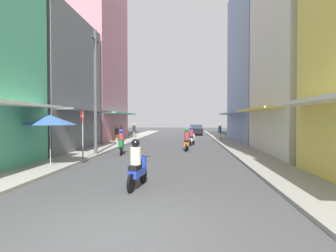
{
  "coord_description": "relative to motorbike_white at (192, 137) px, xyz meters",
  "views": [
    {
      "loc": [
        1.36,
        -5.19,
        2.19
      ],
      "look_at": [
        -0.26,
        15.93,
        1.68
      ],
      "focal_mm": 29.62,
      "sensor_mm": 36.0,
      "label": 1
    }
  ],
  "objects": [
    {
      "name": "motorbike_green",
      "position": [
        -4.47,
        -6.32,
        0.0
      ],
      "size": [
        0.62,
        1.79,
        1.58
      ],
      "color": "black",
      "rests_on": "ground"
    },
    {
      "name": "motorbike_orange",
      "position": [
        -0.38,
        -4.12,
        0.0
      ],
      "size": [
        0.55,
        1.81,
        1.58
      ],
      "color": "black",
      "rests_on": "ground"
    },
    {
      "name": "street_sign_no_entry",
      "position": [
        -5.74,
        -9.37,
        1.01
      ],
      "size": [
        0.07,
        0.6,
        2.65
      ],
      "color": "gray",
      "rests_on": "ground"
    },
    {
      "name": "vendor_umbrella",
      "position": [
        -6.44,
        -11.38,
        1.46
      ],
      "size": [
        2.29,
        2.29,
        2.39
      ],
      "color": "#99999E",
      "rests_on": "ground"
    },
    {
      "name": "pedestrian_midway",
      "position": [
        -6.95,
        3.82,
        0.26
      ],
      "size": [
        0.44,
        0.44,
        1.72
      ],
      "color": "#262628",
      "rests_on": "ground"
    },
    {
      "name": "building_right_mid",
      "position": [
        7.43,
        -5.72,
        7.22
      ],
      "size": [
        7.05,
        8.64,
        15.86
      ],
      "color": "silver",
      "rests_on": "ground"
    },
    {
      "name": "parked_car",
      "position": [
        0.76,
        15.51,
        0.04
      ],
      "size": [
        1.84,
        4.13,
        1.45
      ],
      "color": "black",
      "rests_on": "ground"
    },
    {
      "name": "sidewalk_right",
      "position": [
        3.42,
        0.32,
        -0.64
      ],
      "size": [
        2.02,
        52.92,
        0.12
      ],
      "primitive_type": "cube",
      "color": "gray",
      "rests_on": "ground"
    },
    {
      "name": "pedestrian_crossing",
      "position": [
        2.92,
        5.44,
        0.29
      ],
      "size": [
        0.44,
        0.44,
        1.77
      ],
      "color": "beige",
      "rests_on": "ground"
    },
    {
      "name": "ground_plane",
      "position": [
        -1.59,
        0.32,
        -0.7
      ],
      "size": [
        98.83,
        98.83,
        0.0
      ],
      "primitive_type": "plane",
      "color": "#424244"
    },
    {
      "name": "building_left_far",
      "position": [
        -10.61,
        4.64,
        7.49
      ],
      "size": [
        7.05,
        9.77,
        16.41
      ],
      "color": "#B7727F",
      "rests_on": "ground"
    },
    {
      "name": "pedestrian_foreground",
      "position": [
        -7.16,
        2.79,
        0.09
      ],
      "size": [
        0.34,
        0.34,
        1.58
      ],
      "color": "#BF8C3F",
      "rests_on": "ground"
    },
    {
      "name": "motorbike_blue",
      "position": [
        -1.88,
        -14.63,
        0.0
      ],
      "size": [
        0.55,
        1.8,
        1.58
      ],
      "color": "black",
      "rests_on": "ground"
    },
    {
      "name": "motorbike_white",
      "position": [
        0.0,
        0.0,
        0.0
      ],
      "size": [
        0.64,
        1.78,
        1.58
      ],
      "color": "black",
      "rests_on": "ground"
    },
    {
      "name": "pedestrian_far",
      "position": [
        -6.53,
        7.96,
        0.29
      ],
      "size": [
        0.44,
        0.44,
        1.76
      ],
      "color": "#598C59",
      "rests_on": "ground"
    },
    {
      "name": "utility_pole",
      "position": [
        -5.84,
        -7.09,
        3.14
      ],
      "size": [
        0.2,
        1.2,
        7.54
      ],
      "color": "#4C4C4F",
      "rests_on": "ground"
    },
    {
      "name": "building_right_far",
      "position": [
        7.43,
        5.13,
        7.42
      ],
      "size": [
        7.05,
        12.25,
        16.27
      ],
      "color": "#8CA5CC",
      "rests_on": "ground"
    },
    {
      "name": "sidewalk_left",
      "position": [
        -6.6,
        0.32,
        -0.64
      ],
      "size": [
        2.02,
        52.92,
        0.12
      ],
      "primitive_type": "cube",
      "color": "#9E9991",
      "rests_on": "ground"
    },
    {
      "name": "building_left_mid",
      "position": [
        -10.6,
        -4.83,
        3.92
      ],
      "size": [
        7.05,
        8.28,
        9.25
      ],
      "color": "slate",
      "rests_on": "ground"
    }
  ]
}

